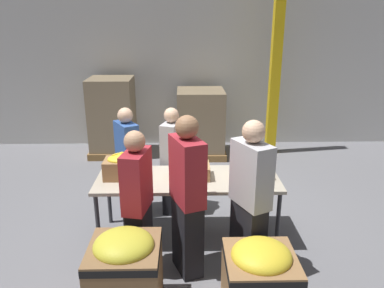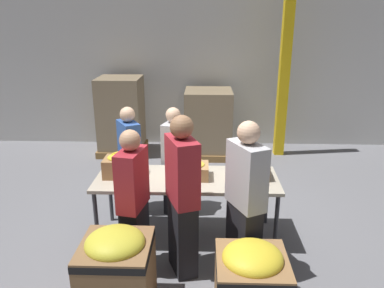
{
  "view_description": "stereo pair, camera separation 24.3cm",
  "coord_description": "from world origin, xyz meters",
  "px_view_note": "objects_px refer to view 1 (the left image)",
  "views": [
    {
      "loc": [
        -0.04,
        -4.16,
        2.64
      ],
      "look_at": [
        0.06,
        0.25,
        1.15
      ],
      "focal_mm": 35.0,
      "sensor_mm": 36.0,
      "label": 1
    },
    {
      "loc": [
        0.2,
        -4.16,
        2.64
      ],
      "look_at": [
        0.06,
        0.25,
        1.15
      ],
      "focal_mm": 35.0,
      "sensor_mm": 36.0,
      "label": 2
    }
  ],
  "objects_px": {
    "banana_box_0": "(123,166)",
    "volunteer_4": "(172,162)",
    "volunteer_0": "(138,205)",
    "volunteer_2": "(250,200)",
    "banana_box_2": "(252,167)",
    "sorting_table": "(188,182)",
    "pallet_stack_0": "(200,123)",
    "donation_bin_1": "(260,276)",
    "volunteer_1": "(187,198)",
    "volunteer_3": "(128,162)",
    "pallet_stack_1": "(113,117)",
    "support_pillar": "(276,53)",
    "donation_bin_0": "(125,272)",
    "banana_box_1": "(191,169)"
  },
  "relations": [
    {
      "from": "banana_box_0",
      "to": "volunteer_4",
      "type": "bearing_deg",
      "value": 47.26
    },
    {
      "from": "banana_box_0",
      "to": "volunteer_0",
      "type": "height_order",
      "value": "volunteer_0"
    },
    {
      "from": "volunteer_2",
      "to": "volunteer_4",
      "type": "xyz_separation_m",
      "value": [
        -0.84,
        1.36,
        -0.1
      ]
    },
    {
      "from": "banana_box_0",
      "to": "banana_box_2",
      "type": "distance_m",
      "value": 1.58
    },
    {
      "from": "sorting_table",
      "to": "volunteer_2",
      "type": "relative_size",
      "value": 1.3
    },
    {
      "from": "volunteer_4",
      "to": "pallet_stack_0",
      "type": "height_order",
      "value": "volunteer_4"
    },
    {
      "from": "volunteer_0",
      "to": "donation_bin_1",
      "type": "bearing_deg",
      "value": -106.31
    },
    {
      "from": "volunteer_1",
      "to": "pallet_stack_0",
      "type": "relative_size",
      "value": 1.34
    },
    {
      "from": "sorting_table",
      "to": "volunteer_3",
      "type": "height_order",
      "value": "volunteer_3"
    },
    {
      "from": "sorting_table",
      "to": "pallet_stack_1",
      "type": "relative_size",
      "value": 1.44
    },
    {
      "from": "volunteer_2",
      "to": "banana_box_0",
      "type": "bearing_deg",
      "value": 36.22
    },
    {
      "from": "volunteer_2",
      "to": "support_pillar",
      "type": "bearing_deg",
      "value": -42.23
    },
    {
      "from": "donation_bin_1",
      "to": "volunteer_3",
      "type": "bearing_deg",
      "value": 127.34
    },
    {
      "from": "volunteer_3",
      "to": "pallet_stack_1",
      "type": "relative_size",
      "value": 0.99
    },
    {
      "from": "banana_box_2",
      "to": "volunteer_3",
      "type": "height_order",
      "value": "volunteer_3"
    },
    {
      "from": "banana_box_0",
      "to": "volunteer_1",
      "type": "xyz_separation_m",
      "value": [
        0.77,
        -0.72,
        -0.07
      ]
    },
    {
      "from": "donation_bin_0",
      "to": "donation_bin_1",
      "type": "relative_size",
      "value": 1.18
    },
    {
      "from": "banana_box_0",
      "to": "volunteer_1",
      "type": "height_order",
      "value": "volunteer_1"
    },
    {
      "from": "volunteer_2",
      "to": "volunteer_3",
      "type": "relative_size",
      "value": 1.12
    },
    {
      "from": "volunteer_1",
      "to": "volunteer_3",
      "type": "relative_size",
      "value": 1.15
    },
    {
      "from": "support_pillar",
      "to": "pallet_stack_0",
      "type": "bearing_deg",
      "value": -177.18
    },
    {
      "from": "donation_bin_1",
      "to": "pallet_stack_1",
      "type": "distance_m",
      "value": 4.89
    },
    {
      "from": "banana_box_1",
      "to": "banana_box_2",
      "type": "distance_m",
      "value": 0.76
    },
    {
      "from": "banana_box_0",
      "to": "banana_box_2",
      "type": "height_order",
      "value": "banana_box_0"
    },
    {
      "from": "banana_box_2",
      "to": "pallet_stack_1",
      "type": "bearing_deg",
      "value": 126.69
    },
    {
      "from": "volunteer_1",
      "to": "donation_bin_0",
      "type": "height_order",
      "value": "volunteer_1"
    },
    {
      "from": "volunteer_1",
      "to": "support_pillar",
      "type": "relative_size",
      "value": 0.44
    },
    {
      "from": "volunteer_4",
      "to": "pallet_stack_1",
      "type": "relative_size",
      "value": 0.99
    },
    {
      "from": "pallet_stack_1",
      "to": "volunteer_1",
      "type": "bearing_deg",
      "value": -68.96
    },
    {
      "from": "volunteer_0",
      "to": "pallet_stack_1",
      "type": "xyz_separation_m",
      "value": [
        -0.94,
        3.77,
        -0.04
      ]
    },
    {
      "from": "volunteer_4",
      "to": "donation_bin_0",
      "type": "bearing_deg",
      "value": 7.19
    },
    {
      "from": "banana_box_1",
      "to": "volunteer_0",
      "type": "bearing_deg",
      "value": -128.53
    },
    {
      "from": "volunteer_0",
      "to": "volunteer_3",
      "type": "bearing_deg",
      "value": 23.59
    },
    {
      "from": "volunteer_1",
      "to": "volunteer_2",
      "type": "relative_size",
      "value": 1.03
    },
    {
      "from": "volunteer_2",
      "to": "volunteer_4",
      "type": "distance_m",
      "value": 1.61
    },
    {
      "from": "volunteer_2",
      "to": "donation_bin_1",
      "type": "bearing_deg",
      "value": 155.67
    },
    {
      "from": "pallet_stack_0",
      "to": "volunteer_0",
      "type": "bearing_deg",
      "value": -102.37
    },
    {
      "from": "volunteer_3",
      "to": "banana_box_2",
      "type": "bearing_deg",
      "value": 40.32
    },
    {
      "from": "banana_box_2",
      "to": "pallet_stack_1",
      "type": "height_order",
      "value": "pallet_stack_1"
    },
    {
      "from": "pallet_stack_1",
      "to": "banana_box_0",
      "type": "bearing_deg",
      "value": -77.43
    },
    {
      "from": "banana_box_1",
      "to": "volunteer_1",
      "type": "relative_size",
      "value": 0.26
    },
    {
      "from": "banana_box_1",
      "to": "donation_bin_1",
      "type": "distance_m",
      "value": 1.55
    },
    {
      "from": "volunteer_0",
      "to": "volunteer_1",
      "type": "height_order",
      "value": "volunteer_1"
    },
    {
      "from": "banana_box_0",
      "to": "volunteer_2",
      "type": "bearing_deg",
      "value": -27.59
    },
    {
      "from": "volunteer_1",
      "to": "volunteer_2",
      "type": "distance_m",
      "value": 0.65
    },
    {
      "from": "donation_bin_0",
      "to": "sorting_table",
      "type": "bearing_deg",
      "value": 65.62
    },
    {
      "from": "pallet_stack_1",
      "to": "volunteer_4",
      "type": "bearing_deg",
      "value": -62.7
    },
    {
      "from": "banana_box_1",
      "to": "banana_box_2",
      "type": "xyz_separation_m",
      "value": [
        0.76,
        0.04,
        0.01
      ]
    },
    {
      "from": "volunteer_2",
      "to": "sorting_table",
      "type": "bearing_deg",
      "value": 15.8
    },
    {
      "from": "donation_bin_1",
      "to": "pallet_stack_0",
      "type": "xyz_separation_m",
      "value": [
        -0.37,
        4.31,
        0.27
      ]
    }
  ]
}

